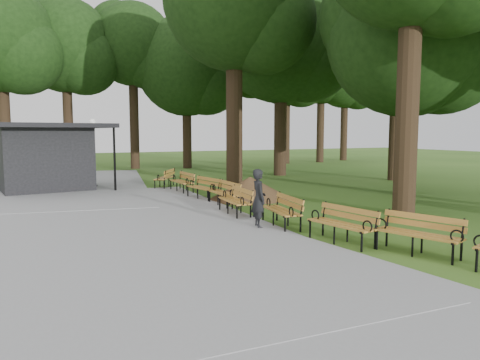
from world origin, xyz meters
name	(u,v)px	position (x,y,z in m)	size (l,w,h in m)	color
ground	(302,234)	(0.00, 0.00, 0.00)	(100.00, 100.00, 0.00)	#335B1A
path	(121,225)	(-4.00, 3.00, 0.03)	(12.00, 38.00, 0.06)	gray
person	(259,199)	(-0.63, 1.17, 0.81)	(0.59, 0.39, 1.62)	black
kiosk	(45,157)	(-5.50, 12.41, 1.50)	(4.78, 4.16, 2.99)	black
lamp_post	(93,138)	(-3.37, 12.65, 2.32)	(0.32, 0.32, 3.24)	black
dirt_mound	(250,188)	(1.58, 6.05, 0.44)	(2.79, 2.79, 0.88)	#47301C
bench_1	(418,235)	(1.13, -2.72, 0.44)	(1.90, 0.64, 0.88)	#AF7528
bench_2	(341,225)	(0.32, -1.18, 0.44)	(1.90, 0.64, 0.88)	#AF7528
bench_3	(281,211)	(0.01, 1.07, 0.44)	(1.90, 0.64, 0.88)	#AF7528
bench_4	(234,201)	(-0.39, 3.26, 0.44)	(1.90, 0.64, 0.88)	#AF7528
bench_5	(224,193)	(0.02, 5.05, 0.44)	(1.90, 0.64, 0.88)	#AF7528
bench_6	(203,188)	(-0.11, 6.81, 0.44)	(1.90, 0.64, 0.88)	#AF7528
bench_7	(182,182)	(-0.15, 9.28, 0.44)	(1.90, 0.64, 0.88)	#AF7528
bench_8	(164,178)	(-0.37, 11.24, 0.44)	(1.90, 0.64, 0.88)	#AF7528
lawn_tree_1	(409,35)	(8.16, 4.60, 6.60)	(6.77, 6.77, 10.01)	black
lawn_tree_2	(234,0)	(2.84, 10.22, 8.73)	(6.67, 6.67, 12.15)	black
lawn_tree_4	(281,38)	(7.72, 14.13, 8.17)	(7.76, 7.76, 12.10)	black
lawn_tree_5	(398,37)	(11.86, 9.02, 7.62)	(5.81, 5.81, 10.57)	black
tree_backdrop	(210,60)	(6.71, 22.98, 8.05)	(35.09, 9.96, 16.09)	black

